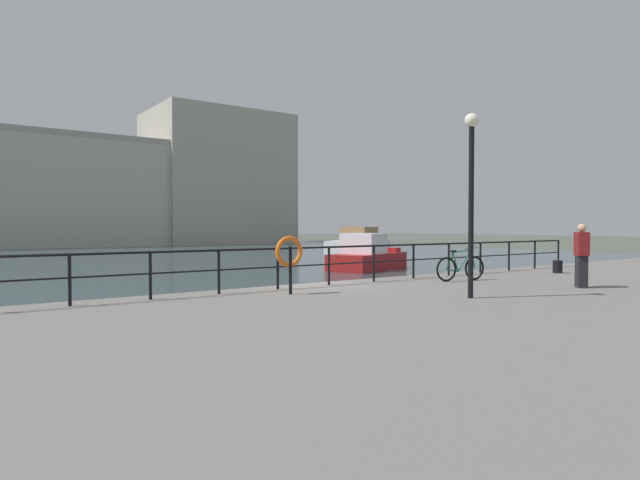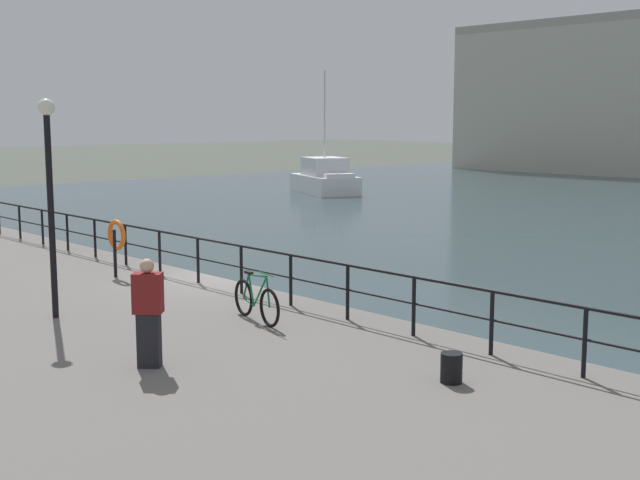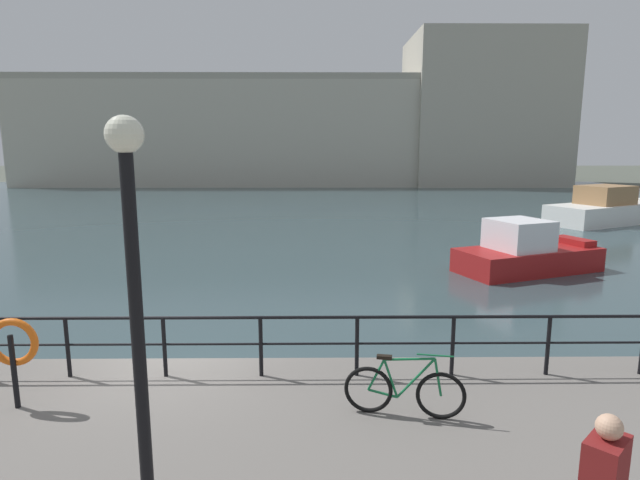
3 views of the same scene
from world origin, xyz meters
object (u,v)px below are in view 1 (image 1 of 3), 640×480
quay_lamp_post (471,179)px  life_ring_stand (289,253)px  mooring_bollard (558,267)px  standing_person (582,255)px  moored_harbor_tender (367,256)px  harbor_building (94,189)px  moored_white_yacht (359,244)px  parked_bicycle (461,268)px

quay_lamp_post → life_ring_stand: bearing=134.6°
mooring_bollard → standing_person: 4.64m
mooring_bollard → quay_lamp_post: 8.44m
moored_harbor_tender → quay_lamp_post: 17.64m
harbor_building → moored_harbor_tender: (3.43, -46.51, -6.20)m
moored_white_yacht → quay_lamp_post: size_ratio=1.85×
harbor_building → standing_person: harbor_building is taller
life_ring_stand → mooring_bollard: bearing=-3.2°
mooring_bollard → parked_bicycle: bearing=177.0°
parked_bicycle → harbor_building: bearing=97.8°
life_ring_stand → quay_lamp_post: quay_lamp_post is taller
quay_lamp_post → parked_bicycle: bearing=42.6°
harbor_building → moored_white_yacht: harbor_building is taller
parked_bicycle → mooring_bollard: (4.83, -0.25, -0.17)m
harbor_building → mooring_bollard: harbor_building is taller
parked_bicycle → life_ring_stand: bearing=-172.5°
moored_harbor_tender → mooring_bollard: 12.33m
life_ring_stand → quay_lamp_post: 4.54m
harbor_building → life_ring_stand: 59.02m
standing_person → parked_bicycle: bearing=-23.4°
parked_bicycle → mooring_bollard: bearing=8.0°
moored_white_yacht → standing_person: size_ratio=4.56×
parked_bicycle → standing_person: standing_person is taller
mooring_bollard → moored_white_yacht: bearing=64.7°
moored_white_yacht → life_ring_stand: 32.61m
life_ring_stand → standing_person: 7.78m
harbor_building → moored_harbor_tender: 47.04m
moored_white_yacht → mooring_bollard: size_ratio=17.53×
harbor_building → standing_person: bearing=-91.9°
quay_lamp_post → moored_harbor_tender: bearing=56.8°
quay_lamp_post → moored_white_yacht: bearing=54.3°
life_ring_stand → standing_person: standing_person is taller
mooring_bollard → moored_harbor_tender: bearing=81.4°
harbor_building → moored_white_yacht: bearing=-69.0°
parked_bicycle → life_ring_stand: (-5.82, 0.35, 0.59)m
standing_person → quay_lamp_post: bearing=39.8°
life_ring_stand → harbor_building: bearing=81.1°
harbor_building → life_ring_stand: harbor_building is taller
parked_bicycle → quay_lamp_post: 4.54m
moored_white_yacht → life_ring_stand: size_ratio=5.52×
mooring_bollard → standing_person: (-3.66, -2.79, 0.64)m
parked_bicycle → quay_lamp_post: bearing=-126.4°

